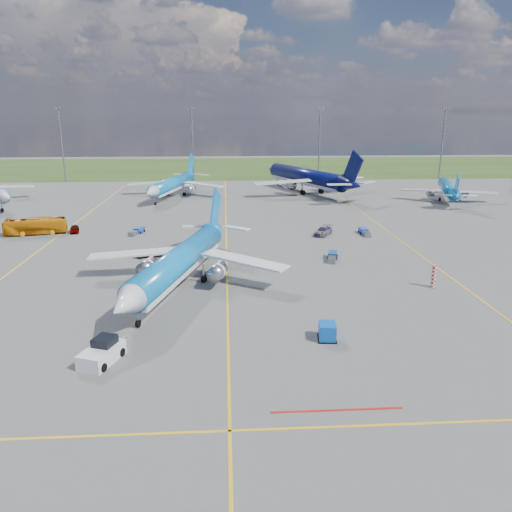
{
  "coord_description": "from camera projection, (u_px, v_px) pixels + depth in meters",
  "views": [
    {
      "loc": [
        -0.02,
        -50.05,
        21.48
      ],
      "look_at": [
        3.68,
        9.82,
        4.0
      ],
      "focal_mm": 35.0,
      "sensor_mm": 36.0,
      "label": 1
    }
  ],
  "objects": [
    {
      "name": "apron_bus",
      "position": [
        35.0,
        226.0,
        89.89
      ],
      "size": [
        11.06,
        4.85,
        3.0
      ],
      "primitive_type": "imported",
      "rotation": [
        0.0,
        0.0,
        1.8
      ],
      "color": "orange",
      "rests_on": "ground"
    },
    {
      "name": "baggage_tug_c",
      "position": [
        137.0,
        231.0,
        90.6
      ],
      "size": [
        2.48,
        4.44,
        0.97
      ],
      "rotation": [
        0.0,
        0.0,
        -0.33
      ],
      "color": "#194096",
      "rests_on": "ground"
    },
    {
      "name": "bg_jet_ne",
      "position": [
        447.0,
        200.0,
        125.33
      ],
      "size": [
        32.32,
        37.26,
        8.26
      ],
      "primitive_type": null,
      "rotation": [
        0.0,
        0.0,
        2.84
      ],
      "color": "#0D71B9",
      "rests_on": "ground"
    },
    {
      "name": "ground",
      "position": [
        228.0,
        317.0,
        53.97
      ],
      "size": [
        400.0,
        400.0,
        0.0
      ],
      "primitive_type": "plane",
      "color": "#535350",
      "rests_on": "ground"
    },
    {
      "name": "service_car_c",
      "position": [
        323.0,
        231.0,
        89.6
      ],
      "size": [
        4.44,
        5.43,
        1.48
      ],
      "primitive_type": "imported",
      "rotation": [
        0.0,
        0.0,
        -0.55
      ],
      "color": "#999999",
      "rests_on": "ground"
    },
    {
      "name": "service_car_a",
      "position": [
        74.0,
        229.0,
        91.6
      ],
      "size": [
        2.43,
        4.1,
        1.31
      ],
      "primitive_type": "imported",
      "rotation": [
        0.0,
        0.0,
        0.24
      ],
      "color": "#999999",
      "rests_on": "ground"
    },
    {
      "name": "warning_post",
      "position": [
        434.0,
        276.0,
        62.76
      ],
      "size": [
        0.5,
        0.5,
        3.0
      ],
      "primitive_type": "cylinder",
      "color": "red",
      "rests_on": "ground"
    },
    {
      "name": "baggage_tug_w",
      "position": [
        332.0,
        257.0,
        74.82
      ],
      "size": [
        2.21,
        4.52,
        0.98
      ],
      "rotation": [
        0.0,
        0.0,
        -0.25
      ],
      "color": "navy",
      "rests_on": "ground"
    },
    {
      "name": "floodlight_masts",
      "position": [
        256.0,
        141.0,
        156.46
      ],
      "size": [
        202.2,
        0.5,
        22.7
      ],
      "color": "slate",
      "rests_on": "ground"
    },
    {
      "name": "baggage_tug_e",
      "position": [
        364.0,
        232.0,
        90.02
      ],
      "size": [
        1.26,
        4.39,
        0.99
      ],
      "rotation": [
        0.0,
        0.0,
        -0.0
      ],
      "color": "#1B41A6",
      "rests_on": "ground"
    },
    {
      "name": "service_car_b",
      "position": [
        149.0,
        253.0,
        76.33
      ],
      "size": [
        4.61,
        2.88,
        1.19
      ],
      "primitive_type": "imported",
      "rotation": [
        0.0,
        0.0,
        1.8
      ],
      "color": "#999999",
      "rests_on": "ground"
    },
    {
      "name": "taxiway_lines",
      "position": [
        227.0,
        249.0,
        80.53
      ],
      "size": [
        60.25,
        160.0,
        0.02
      ],
      "color": "yellow",
      "rests_on": "ground"
    },
    {
      "name": "uld_container",
      "position": [
        327.0,
        331.0,
        48.6
      ],
      "size": [
        1.85,
        2.2,
        1.62
      ],
      "primitive_type": "cube",
      "rotation": [
        0.0,
        0.0,
        -0.12
      ],
      "color": "#0C4FB0",
      "rests_on": "ground"
    },
    {
      "name": "pushback_tug",
      "position": [
        102.0,
        352.0,
        44.29
      ],
      "size": [
        3.72,
        6.3,
        2.11
      ],
      "rotation": [
        0.0,
        0.0,
        -0.35
      ],
      "color": "silver",
      "rests_on": "ground"
    },
    {
      "name": "bg_jet_n",
      "position": [
        306.0,
        192.0,
        136.78
      ],
      "size": [
        51.58,
        57.51,
        12.36
      ],
      "primitive_type": null,
      "rotation": [
        0.0,
        0.0,
        3.55
      ],
      "color": "#080C45",
      "rests_on": "ground"
    },
    {
      "name": "main_airliner",
      "position": [
        181.0,
        287.0,
        63.32
      ],
      "size": [
        37.76,
        44.05,
        9.89
      ],
      "primitive_type": null,
      "rotation": [
        0.0,
        0.0,
        -0.27
      ],
      "color": "#0D71B9",
      "rests_on": "ground"
    },
    {
      "name": "bg_jet_nnw",
      "position": [
        173.0,
        197.0,
        129.59
      ],
      "size": [
        35.98,
        42.33,
        9.6
      ],
      "primitive_type": null,
      "rotation": [
        0.0,
        0.0,
        -0.25
      ],
      "color": "#0D71B9",
      "rests_on": "ground"
    },
    {
      "name": "grass_strip",
      "position": [
        225.0,
        167.0,
        197.71
      ],
      "size": [
        400.0,
        80.0,
        0.01
      ],
      "primitive_type": "cube",
      "color": "#2D4719",
      "rests_on": "ground"
    }
  ]
}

